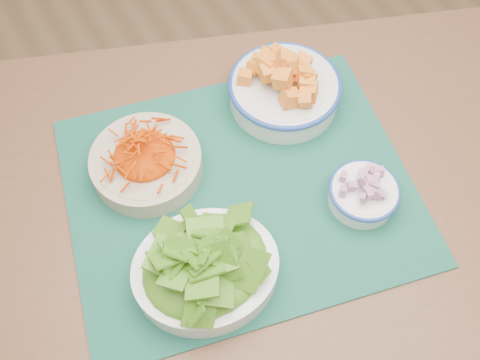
# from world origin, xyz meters

# --- Properties ---
(ground) EXTENTS (4.00, 4.00, 0.00)m
(ground) POSITION_xyz_m (0.00, 0.00, 0.00)
(ground) COLOR #A1754E
(ground) RESTS_ON ground
(table) EXTENTS (1.29, 1.08, 0.75)m
(table) POSITION_xyz_m (-0.15, -0.20, 0.64)
(table) COLOR brown
(table) RESTS_ON ground
(placemat) EXTENTS (0.67, 0.59, 0.00)m
(placemat) POSITION_xyz_m (-0.25, -0.17, 0.75)
(placemat) COLOR #0C352B
(placemat) RESTS_ON table
(carrot_bowl) EXTENTS (0.20, 0.20, 0.07)m
(carrot_bowl) POSITION_xyz_m (-0.37, -0.06, 0.79)
(carrot_bowl) COLOR #C1AF90
(carrot_bowl) RESTS_ON placemat
(squash_bowl) EXTENTS (0.23, 0.23, 0.11)m
(squash_bowl) POSITION_xyz_m (-0.08, -0.04, 0.80)
(squash_bowl) COLOR silver
(squash_bowl) RESTS_ON placemat
(lettuce_bowl) EXTENTS (0.26, 0.24, 0.10)m
(lettuce_bowl) POSITION_xyz_m (-0.38, -0.28, 0.80)
(lettuce_bowl) COLOR white
(lettuce_bowl) RESTS_ON placemat
(onion_bowl) EXTENTS (0.12, 0.12, 0.06)m
(onion_bowl) POSITION_xyz_m (-0.09, -0.29, 0.78)
(onion_bowl) COLOR white
(onion_bowl) RESTS_ON placemat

